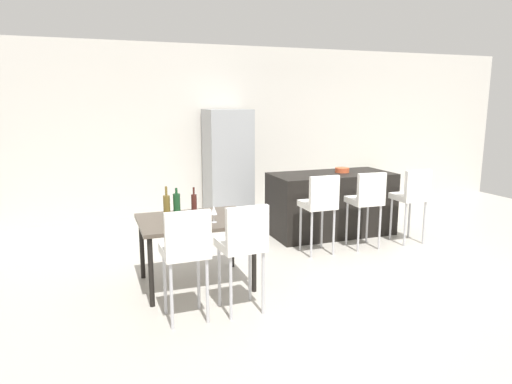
{
  "coord_description": "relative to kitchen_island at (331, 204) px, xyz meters",
  "views": [
    {
      "loc": [
        -3.1,
        -5.04,
        1.95
      ],
      "look_at": [
        -1.18,
        0.24,
        0.85
      ],
      "focal_mm": 32.11,
      "sensor_mm": 36.0,
      "label": 1
    }
  ],
  "objects": [
    {
      "name": "ground_plane",
      "position": [
        -0.24,
        -0.87,
        -0.46
      ],
      "size": [
        10.0,
        10.0,
        0.0
      ],
      "primitive_type": "plane",
      "color": "#ADA89E"
    },
    {
      "name": "back_wall",
      "position": [
        -0.24,
        1.84,
        0.99
      ],
      "size": [
        10.0,
        0.12,
        2.9
      ],
      "primitive_type": "cube",
      "color": "beige",
      "rests_on": "ground_plane"
    },
    {
      "name": "kitchen_island",
      "position": [
        0.0,
        0.0,
        0.0
      ],
      "size": [
        1.8,
        0.84,
        0.92
      ],
      "primitive_type": "cube",
      "color": "black",
      "rests_on": "ground_plane"
    },
    {
      "name": "bar_chair_left",
      "position": [
        -0.62,
        -0.8,
        0.24
      ],
      "size": [
        0.4,
        0.4,
        1.05
      ],
      "color": "white",
      "rests_on": "ground_plane"
    },
    {
      "name": "bar_chair_middle",
      "position": [
        0.08,
        -0.8,
        0.24
      ],
      "size": [
        0.42,
        0.42,
        1.05
      ],
      "color": "white",
      "rests_on": "ground_plane"
    },
    {
      "name": "bar_chair_right",
      "position": [
        0.82,
        -0.8,
        0.24
      ],
      "size": [
        0.4,
        0.4,
        1.05
      ],
      "color": "white",
      "rests_on": "ground_plane"
    },
    {
      "name": "dining_table",
      "position": [
        -2.34,
        -1.26,
        0.21
      ],
      "size": [
        1.17,
        0.9,
        0.74
      ],
      "color": "#4C4238",
      "rests_on": "ground_plane"
    },
    {
      "name": "dining_chair_near",
      "position": [
        -2.61,
        -2.07,
        0.24
      ],
      "size": [
        0.41,
        0.41,
        1.05
      ],
      "color": "white",
      "rests_on": "ground_plane"
    },
    {
      "name": "dining_chair_far",
      "position": [
        -2.08,
        -2.07,
        0.24
      ],
      "size": [
        0.42,
        0.42,
        1.05
      ],
      "color": "white",
      "rests_on": "ground_plane"
    },
    {
      "name": "wine_bottle_corner",
      "position": [
        -2.61,
        -1.06,
        0.4
      ],
      "size": [
        0.07,
        0.07,
        0.33
      ],
      "color": "brown",
      "rests_on": "dining_table"
    },
    {
      "name": "wine_bottle_left",
      "position": [
        -2.49,
        -1.05,
        0.41
      ],
      "size": [
        0.08,
        0.08,
        0.3
      ],
      "color": "#194723",
      "rests_on": "dining_table"
    },
    {
      "name": "wine_bottle_inner",
      "position": [
        -2.29,
        -0.96,
        0.39
      ],
      "size": [
        0.06,
        0.06,
        0.28
      ],
      "color": "#471E19",
      "rests_on": "dining_table"
    },
    {
      "name": "wine_glass_middle",
      "position": [
        -2.19,
        -1.47,
        0.4
      ],
      "size": [
        0.07,
        0.07,
        0.17
      ],
      "color": "silver",
      "rests_on": "dining_table"
    },
    {
      "name": "refrigerator",
      "position": [
        -1.19,
        1.4,
        0.46
      ],
      "size": [
        0.72,
        0.68,
        1.84
      ],
      "primitive_type": "cube",
      "color": "#939699",
      "rests_on": "ground_plane"
    },
    {
      "name": "fruit_bowl",
      "position": [
        0.19,
        0.03,
        0.5
      ],
      "size": [
        0.21,
        0.21,
        0.07
      ],
      "primitive_type": "cylinder",
      "color": "#C6512D",
      "rests_on": "kitchen_island"
    },
    {
      "name": "potted_plant",
      "position": [
        1.75,
        1.39,
        -0.09
      ],
      "size": [
        0.43,
        0.43,
        0.63
      ],
      "color": "#996B4C",
      "rests_on": "ground_plane"
    }
  ]
}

